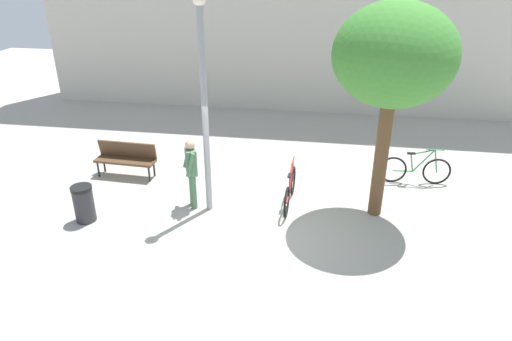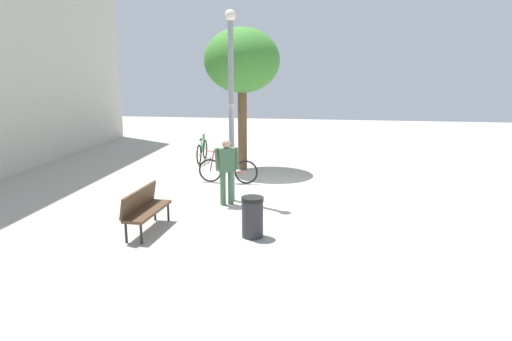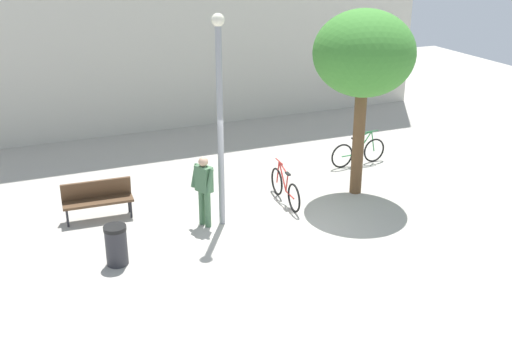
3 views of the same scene
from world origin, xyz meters
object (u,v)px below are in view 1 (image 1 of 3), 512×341
bicycle_red (290,190)px  trash_bin (84,203)px  plaza_tree (394,57)px  bicycle_green (415,170)px  lamppost (204,95)px  park_bench (126,156)px  person_by_lamppost (191,169)px

bicycle_red → trash_bin: (-4.42, -1.43, 0.04)m
plaza_tree → bicycle_green: (1.11, 1.69, -3.17)m
lamppost → park_bench: lamppost is taller
lamppost → plaza_tree: 3.89m
person_by_lamppost → bicycle_red: person_by_lamppost is taller
park_bench → bicycle_red: bicycle_red is taller
bicycle_red → trash_bin: size_ratio=2.14×
bicycle_red → person_by_lamppost: bearing=-168.8°
person_by_lamppost → plaza_tree: (4.19, 0.33, 2.59)m
lamppost → trash_bin: size_ratio=5.63×
plaza_tree → park_bench: bearing=171.2°
plaza_tree → bicycle_green: 3.76m
plaza_tree → trash_bin: plaza_tree is taller
park_bench → trash_bin: bearing=-90.1°
plaza_tree → bicycle_red: bearing=176.9°
lamppost → trash_bin: bearing=-160.2°
person_by_lamppost → park_bench: size_ratio=1.03×
bicycle_green → trash_bin: bicycle_green is taller
lamppost → bicycle_green: 5.81m
park_bench → plaza_tree: bearing=-8.8°
bicycle_green → bicycle_red: bearing=-152.7°
person_by_lamppost → park_bench: bearing=148.8°
lamppost → park_bench: bearing=151.9°
park_bench → bicycle_green: 7.51m
bicycle_green → trash_bin: 8.07m
person_by_lamppost → trash_bin: 2.46m
park_bench → lamppost: bearing=-28.1°
park_bench → trash_bin: park_bench is taller
lamppost → person_by_lamppost: (-0.40, 0.06, -1.77)m
plaza_tree → trash_bin: bearing=-168.3°
plaza_tree → trash_bin: (-6.38, -1.32, -3.13)m
person_by_lamppost → park_bench: (-2.19, 1.32, -0.42)m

